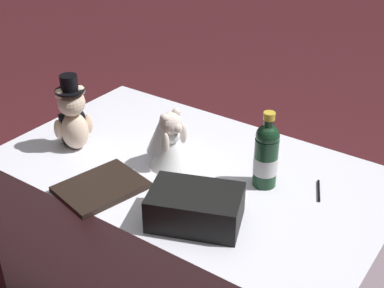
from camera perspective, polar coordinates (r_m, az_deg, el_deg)
reception_table at (r=2.17m, az=0.00°, el=-11.02°), size 1.43×0.84×0.76m
teddy_bear_groom at (r=2.07m, az=-12.81°, el=2.80°), size 0.15×0.14×0.31m
teddy_bear_bride at (r=1.92m, az=-2.59°, el=0.32°), size 0.20×0.16×0.22m
champagne_bottle at (r=1.81m, az=8.05°, el=-1.15°), size 0.08×0.08×0.28m
signing_pen at (r=1.87m, az=13.59°, el=-4.86°), size 0.06×0.12×0.01m
gift_case_black at (r=1.65m, az=0.36°, el=-6.88°), size 0.33×0.28×0.11m
guestbook at (r=1.85m, az=-9.84°, el=-4.65°), size 0.27×0.32×0.02m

